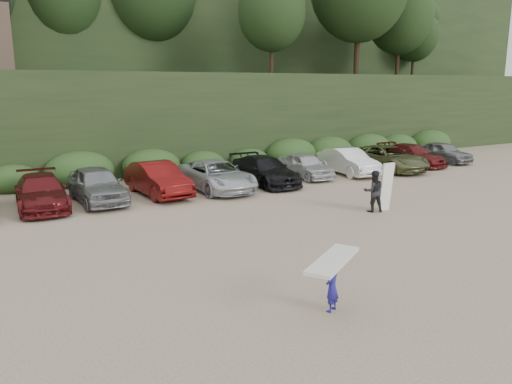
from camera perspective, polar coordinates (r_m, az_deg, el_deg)
ground at (r=17.68m, az=9.39°, el=-5.37°), size 120.00×120.00×0.00m
hillside_backdrop at (r=50.39m, az=-18.53°, el=18.37°), size 90.00×41.50×28.00m
parked_cars at (r=25.76m, az=-4.27°, el=2.02°), size 36.59×5.92×1.64m
child_surfer at (r=12.00m, az=8.73°, el=-9.41°), size 2.18×1.71×1.32m
adult_surfer at (r=21.58m, az=13.40°, el=0.13°), size 1.34×0.93×2.08m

